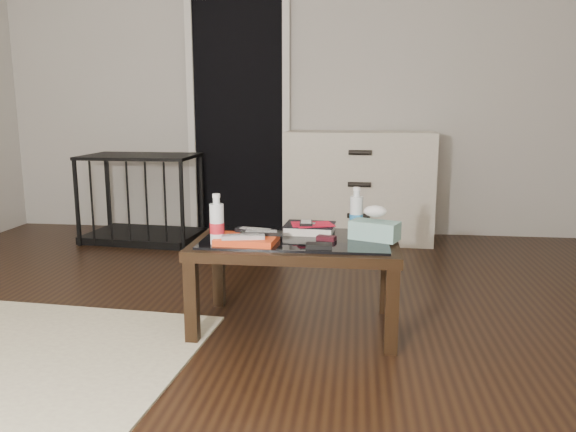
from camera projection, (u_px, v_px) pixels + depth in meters
name	position (u px, v px, depth m)	size (l,w,h in m)	color
ground	(217.00, 343.00, 2.65)	(5.00, 5.00, 0.00)	black
doorway	(239.00, 116.00, 4.90)	(0.90, 0.08, 2.07)	black
coffee_table	(296.00, 251.00, 2.78)	(1.00, 0.60, 0.46)	black
dresser	(359.00, 186.00, 4.65)	(1.22, 0.55, 0.90)	beige
pet_crate	(143.00, 212.00, 4.69)	(0.95, 0.69, 0.71)	black
magazines	(247.00, 240.00, 2.66)	(0.28, 0.21, 0.03)	#F04216
remote_silver	(243.00, 237.00, 2.61)	(0.20, 0.05, 0.02)	#A7A7AC
remote_black_front	(261.00, 233.00, 2.69)	(0.20, 0.05, 0.02)	black
remote_black_back	(255.00, 230.00, 2.74)	(0.20, 0.05, 0.02)	black
textbook	(310.00, 228.00, 2.87)	(0.25, 0.20, 0.05)	black
dvd_mailers	(310.00, 224.00, 2.86)	(0.19, 0.14, 0.01)	red
ipod	(306.00, 223.00, 2.83)	(0.06, 0.10, 0.02)	black
flip_phone	(326.00, 238.00, 2.71)	(0.09, 0.05, 0.02)	black
wallet	(319.00, 246.00, 2.56)	(0.12, 0.07, 0.02)	black
water_bottle_left	(217.00, 219.00, 2.63)	(0.07, 0.07, 0.24)	white
water_bottle_right	(356.00, 210.00, 2.84)	(0.07, 0.07, 0.24)	silver
tissue_box	(375.00, 230.00, 2.72)	(0.23, 0.12, 0.09)	teal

